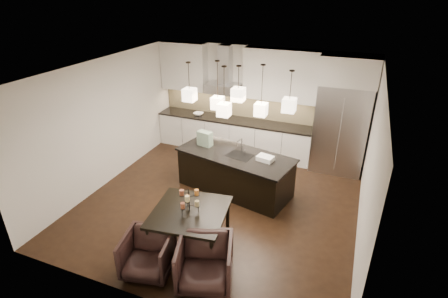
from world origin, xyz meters
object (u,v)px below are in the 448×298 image
at_px(refrigerator, 340,129).
at_px(armchair_left, 148,254).
at_px(dining_table, 190,228).
at_px(island_body, 235,173).
at_px(armchair_right, 205,263).

xyz_separation_m(refrigerator, armchair_left, (-2.42, -4.63, -0.73)).
bearing_deg(refrigerator, dining_table, -118.27).
bearing_deg(refrigerator, island_body, -137.33).
height_order(dining_table, armchair_right, armchair_right).
bearing_deg(armchair_right, armchair_left, 170.11).
bearing_deg(armchair_left, dining_table, 54.24).
relative_size(island_body, armchair_left, 3.18).
distance_m(refrigerator, armchair_left, 5.28).
xyz_separation_m(dining_table, armchair_right, (0.58, -0.67, 0.01)).
relative_size(refrigerator, armchair_left, 2.81).
xyz_separation_m(refrigerator, dining_table, (-2.06, -3.84, -0.71)).
height_order(island_body, armchair_right, island_body).
bearing_deg(refrigerator, armchair_left, -117.55).
distance_m(island_body, armchair_right, 2.72).
height_order(dining_table, armchair_left, dining_table).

